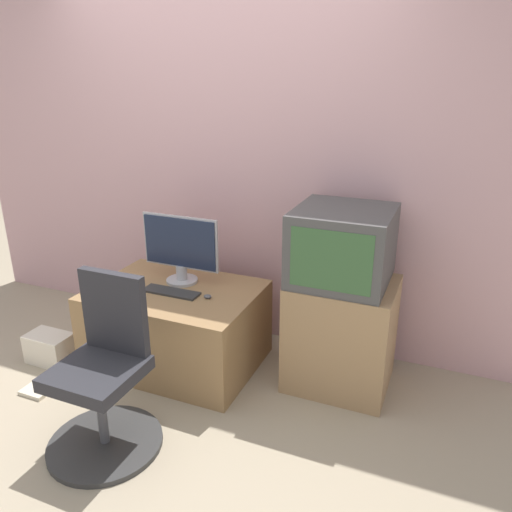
{
  "coord_description": "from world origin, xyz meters",
  "views": [
    {
      "loc": [
        1.57,
        -1.81,
        1.87
      ],
      "look_at": [
        0.45,
        0.87,
        0.79
      ],
      "focal_mm": 35.0,
      "sensor_mm": 36.0,
      "label": 1
    }
  ],
  "objects_px": {
    "main_monitor": "(180,248)",
    "office_chair": "(104,383)",
    "crt_tv": "(343,246)",
    "cardboard_box_lower": "(50,348)",
    "book": "(38,389)",
    "keyboard": "(171,292)",
    "mouse": "(208,296)"
  },
  "relations": [
    {
      "from": "keyboard",
      "to": "cardboard_box_lower",
      "type": "distance_m",
      "value": 0.97
    },
    {
      "from": "main_monitor",
      "to": "mouse",
      "type": "distance_m",
      "value": 0.4
    },
    {
      "from": "cardboard_box_lower",
      "to": "office_chair",
      "type": "bearing_deg",
      "value": -28.73
    },
    {
      "from": "main_monitor",
      "to": "cardboard_box_lower",
      "type": "height_order",
      "value": "main_monitor"
    },
    {
      "from": "office_chair",
      "to": "book",
      "type": "distance_m",
      "value": 0.8
    },
    {
      "from": "keyboard",
      "to": "crt_tv",
      "type": "bearing_deg",
      "value": 14.64
    },
    {
      "from": "office_chair",
      "to": "book",
      "type": "bearing_deg",
      "value": 165.4
    },
    {
      "from": "main_monitor",
      "to": "cardboard_box_lower",
      "type": "bearing_deg",
      "value": -149.28
    },
    {
      "from": "office_chair",
      "to": "cardboard_box_lower",
      "type": "relative_size",
      "value": 3.1
    },
    {
      "from": "crt_tv",
      "to": "office_chair",
      "type": "relative_size",
      "value": 0.61
    },
    {
      "from": "mouse",
      "to": "office_chair",
      "type": "distance_m",
      "value": 0.82
    },
    {
      "from": "mouse",
      "to": "book",
      "type": "distance_m",
      "value": 1.2
    },
    {
      "from": "crt_tv",
      "to": "office_chair",
      "type": "distance_m",
      "value": 1.51
    },
    {
      "from": "mouse",
      "to": "book",
      "type": "height_order",
      "value": "mouse"
    },
    {
      "from": "main_monitor",
      "to": "crt_tv",
      "type": "bearing_deg",
      "value": 4.44
    },
    {
      "from": "main_monitor",
      "to": "cardboard_box_lower",
      "type": "distance_m",
      "value": 1.14
    },
    {
      "from": "book",
      "to": "main_monitor",
      "type": "bearing_deg",
      "value": 51.42
    },
    {
      "from": "office_chair",
      "to": "cardboard_box_lower",
      "type": "height_order",
      "value": "office_chair"
    },
    {
      "from": "keyboard",
      "to": "cardboard_box_lower",
      "type": "height_order",
      "value": "keyboard"
    },
    {
      "from": "keyboard",
      "to": "crt_tv",
      "type": "xyz_separation_m",
      "value": [
        1.02,
        0.27,
        0.37
      ]
    },
    {
      "from": "crt_tv",
      "to": "cardboard_box_lower",
      "type": "bearing_deg",
      "value": -163.37
    },
    {
      "from": "main_monitor",
      "to": "cardboard_box_lower",
      "type": "xyz_separation_m",
      "value": [
        -0.79,
        -0.47,
        -0.67
      ]
    },
    {
      "from": "main_monitor",
      "to": "keyboard",
      "type": "relative_size",
      "value": 1.45
    },
    {
      "from": "mouse",
      "to": "book",
      "type": "xyz_separation_m",
      "value": [
        -0.89,
        -0.6,
        -0.54
      ]
    },
    {
      "from": "mouse",
      "to": "book",
      "type": "relative_size",
      "value": 0.29
    },
    {
      "from": "crt_tv",
      "to": "book",
      "type": "bearing_deg",
      "value": -153.02
    },
    {
      "from": "book",
      "to": "cardboard_box_lower",
      "type": "bearing_deg",
      "value": 120.67
    },
    {
      "from": "office_chair",
      "to": "cardboard_box_lower",
      "type": "bearing_deg",
      "value": 151.27
    },
    {
      "from": "main_monitor",
      "to": "office_chair",
      "type": "height_order",
      "value": "main_monitor"
    },
    {
      "from": "main_monitor",
      "to": "office_chair",
      "type": "distance_m",
      "value": 1.04
    },
    {
      "from": "keyboard",
      "to": "main_monitor",
      "type": "bearing_deg",
      "value": 98.43
    },
    {
      "from": "main_monitor",
      "to": "keyboard",
      "type": "distance_m",
      "value": 0.3
    }
  ]
}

